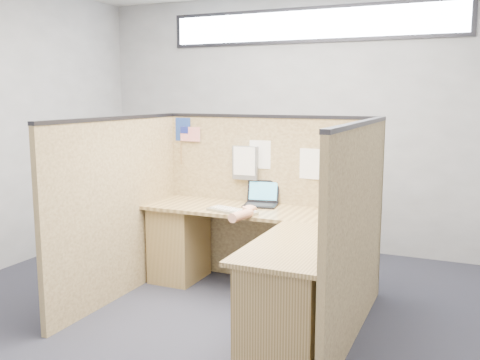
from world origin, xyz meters
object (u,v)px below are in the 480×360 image
at_px(keyboard, 232,211).
at_px(mouse, 250,211).
at_px(l_desk, 256,262).
at_px(laptop, 263,199).

xyz_separation_m(keyboard, mouse, (0.16, 0.00, 0.01)).
bearing_deg(l_desk, laptop, 107.11).
xyz_separation_m(laptop, mouse, (0.04, -0.39, -0.03)).
bearing_deg(mouse, laptop, 95.72).
bearing_deg(l_desk, keyboard, 147.71).
bearing_deg(keyboard, laptop, 88.40).
bearing_deg(laptop, mouse, -94.77).
bearing_deg(keyboard, mouse, 15.61).
relative_size(l_desk, keyboard, 4.12).
relative_size(laptop, mouse, 2.85).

